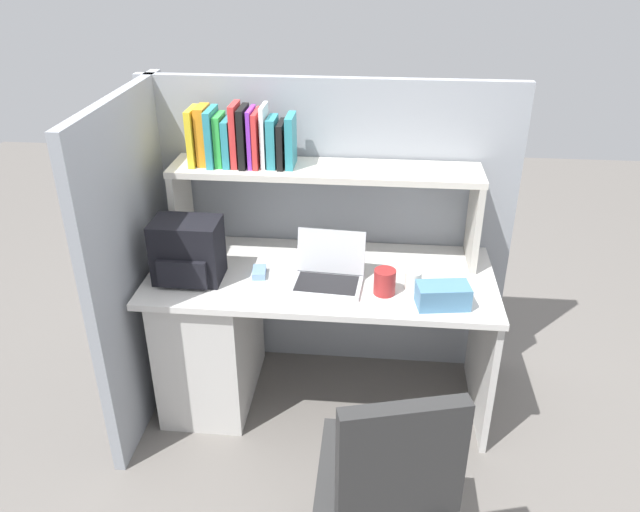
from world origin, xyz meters
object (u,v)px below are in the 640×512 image
computer_mouse (259,272)px  office_chair (384,498)px  tissue_box (443,296)px  snack_canister (385,282)px  laptop (328,272)px  backpack (187,251)px  paper_cup (413,280)px

computer_mouse → office_chair: bearing=-63.8°
tissue_box → snack_canister: 0.26m
office_chair → computer_mouse: bearing=-72.2°
computer_mouse → snack_canister: 0.59m
laptop → computer_mouse: size_ratio=3.15×
computer_mouse → office_chair: size_ratio=0.11×
backpack → tissue_box: backpack is taller
computer_mouse → laptop: bearing=-11.6°
laptop → computer_mouse: (-0.32, 0.03, -0.03)m
laptop → paper_cup: 0.38m
laptop → snack_canister: (0.25, -0.08, 0.01)m
backpack → snack_canister: 0.89m
backpack → paper_cup: 1.02m
office_chair → paper_cup: bearing=-111.6°
backpack → office_chair: (0.91, -0.87, -0.47)m
backpack → office_chair: backpack is taller
office_chair → snack_canister: bearing=-103.4°
paper_cup → laptop: bearing=177.8°
paper_cup → office_chair: (-0.10, -0.89, -0.38)m
office_chair → laptop: bearing=-88.0°
computer_mouse → tissue_box: 0.84m
laptop → backpack: size_ratio=1.09×
tissue_box → snack_canister: bearing=153.2°
paper_cup → snack_canister: snack_canister is taller
laptop → office_chair: bearing=-73.1°
snack_canister → laptop: bearing=163.3°
computer_mouse → tissue_box: size_ratio=0.47×
laptop → snack_canister: size_ratio=2.86×
backpack → tissue_box: size_ratio=1.36×
tissue_box → office_chair: size_ratio=0.24×
backpack → tissue_box: (1.13, -0.13, -0.09)m
computer_mouse → paper_cup: paper_cup is taller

